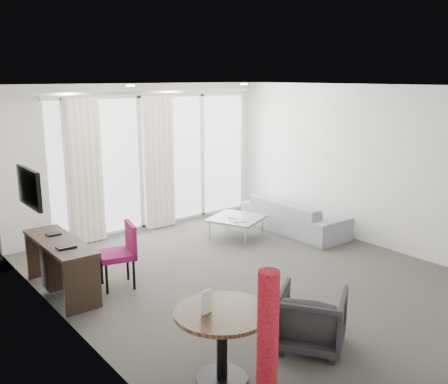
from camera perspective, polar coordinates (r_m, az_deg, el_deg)
floor at (r=7.05m, az=3.04°, el=-9.63°), size 5.00×6.00×0.00m
ceiling at (r=6.50m, az=3.32°, el=12.01°), size 5.00×6.00×0.00m
wall_left at (r=5.40m, az=-17.30°, el=-2.78°), size 0.00×6.00×2.60m
wall_right at (r=8.48m, az=16.05°, el=2.95°), size 0.00×6.00×2.60m
window_panel at (r=9.24m, az=-7.66°, el=3.52°), size 4.00×0.02×2.38m
window_frame at (r=9.23m, az=-7.61°, el=3.50°), size 4.10×0.06×2.44m
curtain_left at (r=8.46m, az=-15.58°, el=2.27°), size 0.60×0.20×2.38m
curtain_right at (r=9.07m, az=-7.40°, el=3.35°), size 0.60×0.20×2.38m
curtain_track at (r=8.83m, az=-9.06°, el=11.19°), size 4.80×0.04×0.04m
downlight_a at (r=7.32m, az=-10.65°, el=11.86°), size 0.12×0.12×0.02m
downlight_b at (r=8.50m, az=2.29°, el=12.21°), size 0.12×0.12×0.02m
desk at (r=6.76m, az=-18.12°, el=-8.14°), size 0.46×1.48×0.70m
tv at (r=6.74m, az=-21.39°, el=0.45°), size 0.05×0.80×0.50m
desk_chair at (r=6.72m, az=-12.16°, el=-7.15°), size 0.56×0.54×0.86m
round_table at (r=4.71m, az=-0.23°, el=-17.18°), size 1.08×1.08×0.69m
menu_card at (r=4.49m, az=-2.03°, el=-13.36°), size 0.12×0.04×0.21m
red_lamp at (r=4.01m, az=4.97°, el=-17.84°), size 0.30×0.30×1.33m
tub_armchair at (r=5.33m, az=9.97°, el=-14.07°), size 0.93×0.92×0.62m
coffee_table at (r=8.58m, az=1.43°, el=-4.09°), size 1.08×1.08×0.37m
remote at (r=8.42m, az=0.99°, el=-3.18°), size 0.06×0.17×0.02m
magazine at (r=8.36m, az=1.58°, el=-3.30°), size 0.28×0.31×0.01m
sofa at (r=9.00m, az=8.04°, el=-2.66°), size 0.79×2.03×0.59m
terrace_slab at (r=10.82m, az=-11.53°, el=-2.06°), size 5.60×3.00×0.12m
rattan_chair_a at (r=11.48m, az=-7.55°, el=1.22°), size 0.54×0.54×0.75m
rattan_chair_b at (r=11.31m, az=-5.85°, el=1.01°), size 0.60×0.60×0.73m
rattan_table at (r=11.30m, az=-7.02°, el=0.37°), size 0.61×0.61×0.50m
balustrade at (r=11.98m, az=-14.76°, el=1.99°), size 5.50×0.06×1.05m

